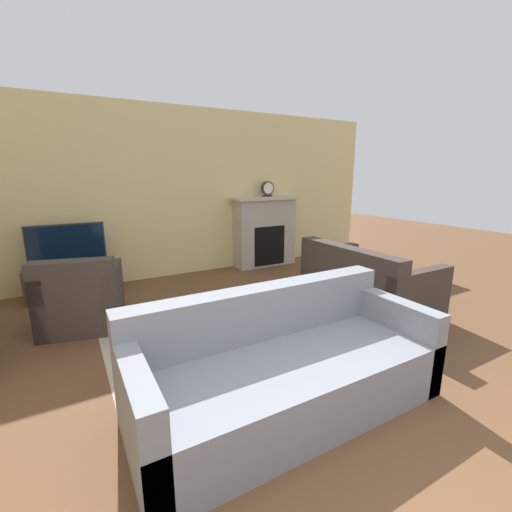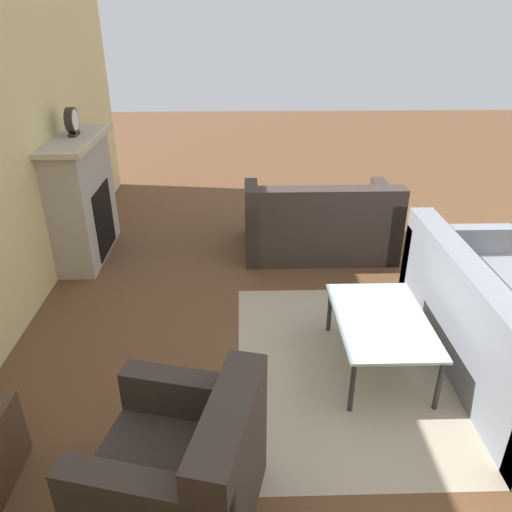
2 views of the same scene
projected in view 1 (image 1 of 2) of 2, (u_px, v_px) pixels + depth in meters
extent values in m
cube|color=beige|center=(138.00, 194.00, 5.26)|extent=(8.92, 0.06, 2.70)
cube|color=#B7A88E|center=(227.00, 346.00, 3.38)|extent=(2.19, 1.85, 0.00)
cube|color=#B2A899|center=(265.00, 231.00, 6.27)|extent=(1.13, 0.36, 1.26)
cube|color=black|center=(270.00, 246.00, 6.17)|extent=(0.62, 0.01, 0.71)
cube|color=beige|center=(266.00, 198.00, 6.11)|extent=(1.25, 0.42, 0.05)
cube|color=brown|center=(72.00, 280.00, 4.74)|extent=(1.11, 0.44, 0.45)
cube|color=#232328|center=(67.00, 244.00, 4.63)|extent=(0.95, 0.05, 0.55)
cube|color=black|center=(67.00, 245.00, 4.60)|extent=(0.91, 0.01, 0.51)
cube|color=gray|center=(288.00, 382.00, 2.44)|extent=(2.20, 0.92, 0.42)
cube|color=gray|center=(263.00, 311.00, 2.65)|extent=(2.20, 0.20, 0.40)
cube|color=gray|center=(138.00, 416.00, 1.92)|extent=(0.14, 0.92, 0.66)
cube|color=gray|center=(388.00, 334.00, 2.91)|extent=(0.14, 0.92, 0.66)
cube|color=#3D332D|center=(367.00, 291.00, 4.34)|extent=(0.94, 1.57, 0.42)
cube|color=#3D332D|center=(348.00, 263.00, 4.07)|extent=(0.20, 1.57, 0.40)
cube|color=#3D332D|center=(419.00, 300.00, 3.71)|extent=(0.94, 0.14, 0.66)
cube|color=#3D332D|center=(330.00, 269.00, 4.91)|extent=(0.94, 0.14, 0.66)
cube|color=#3D332D|center=(84.00, 307.00, 3.81)|extent=(0.95, 0.95, 0.42)
cube|color=#3D332D|center=(73.00, 280.00, 3.44)|extent=(0.81, 0.38, 0.40)
cube|color=#3D332D|center=(114.00, 295.00, 3.86)|extent=(0.32, 0.79, 0.66)
cube|color=#3D332D|center=(49.00, 300.00, 3.69)|extent=(0.32, 0.79, 0.66)
cylinder|color=#333338|center=(196.00, 358.00, 2.79)|extent=(0.04, 0.04, 0.40)
cylinder|color=#333338|center=(288.00, 333.00, 3.22)|extent=(0.04, 0.04, 0.40)
cylinder|color=#333338|center=(176.00, 331.00, 3.27)|extent=(0.04, 0.04, 0.40)
cylinder|color=#333338|center=(258.00, 312.00, 3.70)|extent=(0.04, 0.04, 0.40)
cube|color=silver|center=(231.00, 311.00, 3.20)|extent=(0.99, 0.65, 0.02)
cube|color=#28231E|center=(267.00, 196.00, 6.15)|extent=(0.17, 0.07, 0.03)
cylinder|color=#28231E|center=(267.00, 188.00, 6.12)|extent=(0.24, 0.07, 0.24)
cylinder|color=white|center=(269.00, 188.00, 6.09)|extent=(0.20, 0.00, 0.20)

